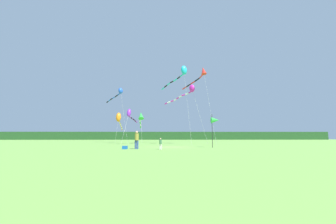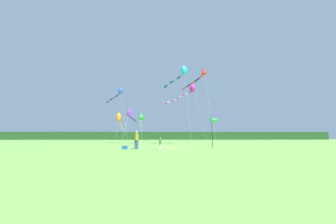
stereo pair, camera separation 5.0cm
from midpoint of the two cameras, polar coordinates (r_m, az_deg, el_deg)
The scene contains 13 objects.
ground_plane at distance 25.34m, azimuth 0.37°, elevation -9.47°, with size 120.00×120.00×0.00m, color #6B9E42.
distant_treeline at distance 70.30m, azimuth -0.71°, elevation -6.44°, with size 108.00×3.10×2.58m, color #234C23.
person_adult at distance 21.93m, azimuth -8.44°, elevation -7.20°, with size 0.40×0.40×1.83m.
person_child at distance 20.99m, azimuth -2.01°, elevation -8.39°, with size 0.25×0.25×1.12m.
cooler_box at distance 21.98m, azimuth -11.55°, elevation -9.38°, with size 0.52×0.40×0.33m, color #1959B2.
banner_flag_pole at distance 24.77m, azimuth 12.61°, elevation -2.27°, with size 0.90×0.70×3.79m.
kite_orange at distance 39.68m, azimuth -13.09°, elevation -1.71°, with size 1.08×8.20×5.63m.
kite_green at distance 36.42m, azimuth -7.29°, elevation -1.30°, with size 1.28×7.80×5.53m.
kite_cyan at distance 34.31m, azimuth 3.70°, elevation 10.55°, with size 4.48×7.55×12.37m.
kite_red at distance 34.93m, azimuth 8.96°, elevation 10.24°, with size 4.13×7.71×12.29m.
kite_purple at distance 34.50m, azimuth -10.24°, elevation -0.58°, with size 1.59×6.25×5.74m.
kite_blue at distance 40.94m, azimuth -13.11°, elevation 5.12°, with size 5.40×5.59×10.29m.
kite_magenta at distance 35.62m, azimuth 5.65°, elevation 5.74°, with size 6.69×5.02×9.86m.
Camera 2 is at (-0.71, -25.29, 1.37)m, focal length 22.54 mm.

